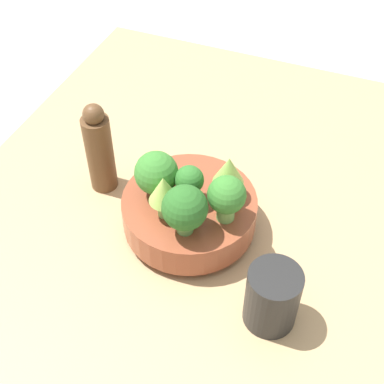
% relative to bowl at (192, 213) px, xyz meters
% --- Properties ---
extents(ground_plane, '(6.00, 6.00, 0.00)m').
position_rel_bowl_xyz_m(ground_plane, '(-0.03, 0.00, -0.07)').
color(ground_plane, beige).
extents(table, '(1.18, 0.85, 0.03)m').
position_rel_bowl_xyz_m(table, '(-0.03, 0.00, -0.06)').
color(table, tan).
rests_on(table, ground_plane).
extents(bowl, '(0.22, 0.22, 0.07)m').
position_rel_bowl_xyz_m(bowl, '(0.00, 0.00, 0.00)').
color(bowl, brown).
rests_on(bowl, table).
extents(broccoli_floret_back, '(0.07, 0.07, 0.08)m').
position_rel_bowl_xyz_m(broccoli_floret_back, '(-0.00, 0.06, 0.07)').
color(broccoli_floret_back, '#609347').
rests_on(broccoli_floret_back, bowl).
extents(romanesco_piece_near, '(0.05, 0.05, 0.08)m').
position_rel_bowl_xyz_m(romanesco_piece_near, '(0.03, -0.05, 0.08)').
color(romanesco_piece_near, '#609347').
rests_on(romanesco_piece_near, bowl).
extents(broccoli_floret_left, '(0.07, 0.07, 0.09)m').
position_rel_bowl_xyz_m(broccoli_floret_left, '(-0.06, -0.01, 0.08)').
color(broccoli_floret_left, '#609347').
rests_on(broccoli_floret_left, bowl).
extents(broccoli_floret_center, '(0.05, 0.05, 0.07)m').
position_rel_bowl_xyz_m(broccoli_floret_center, '(-0.00, 0.00, 0.07)').
color(broccoli_floret_center, '#6BA34C').
rests_on(broccoli_floret_center, bowl).
extents(broccoli_floret_front, '(0.06, 0.06, 0.08)m').
position_rel_bowl_xyz_m(broccoli_floret_front, '(-0.01, -0.06, 0.08)').
color(broccoli_floret_front, '#7AB256').
rests_on(broccoli_floret_front, bowl).
extents(romanesco_piece_far, '(0.05, 0.05, 0.08)m').
position_rel_bowl_xyz_m(romanesco_piece_far, '(-0.04, 0.03, 0.08)').
color(romanesco_piece_far, '#7AB256').
rests_on(romanesco_piece_far, bowl).
extents(cup, '(0.08, 0.08, 0.10)m').
position_rel_bowl_xyz_m(cup, '(-0.12, -0.17, 0.01)').
color(cup, black).
rests_on(cup, table).
extents(pepper_mill, '(0.05, 0.05, 0.18)m').
position_rel_bowl_xyz_m(pepper_mill, '(0.04, 0.19, 0.05)').
color(pepper_mill, brown).
rests_on(pepper_mill, table).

